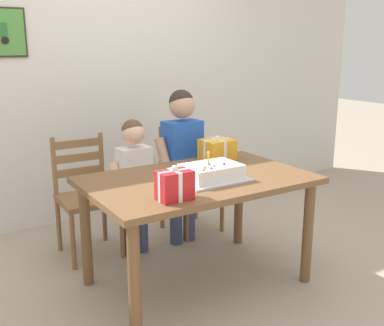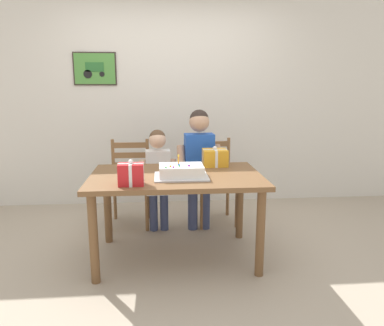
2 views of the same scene
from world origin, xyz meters
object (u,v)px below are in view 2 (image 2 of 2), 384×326
(gift_box_beside_cake, at_px, (131,174))
(birthday_cake, at_px, (181,171))
(chair_right, at_px, (215,180))
(child_younger, at_px, (158,170))
(dining_table, at_px, (176,186))
(gift_box_red_large, at_px, (215,158))
(chair_left, at_px, (130,182))
(child_older, at_px, (199,158))

(gift_box_beside_cake, bearing_deg, birthday_cake, 28.36)
(birthday_cake, distance_m, chair_right, 1.11)
(gift_box_beside_cake, bearing_deg, child_younger, 78.35)
(birthday_cake, relative_size, child_younger, 0.41)
(dining_table, distance_m, birthday_cake, 0.18)
(child_younger, bearing_deg, gift_box_red_large, -30.44)
(birthday_cake, height_order, gift_box_beside_cake, gift_box_beside_cake)
(chair_left, relative_size, child_older, 0.73)
(dining_table, xyz_separation_m, gift_box_red_large, (0.38, 0.32, 0.18))
(dining_table, bearing_deg, gift_box_red_large, 40.28)
(dining_table, relative_size, chair_right, 1.58)
(child_younger, bearing_deg, dining_table, -76.25)
(chair_left, distance_m, child_older, 0.82)
(child_older, bearing_deg, birthday_cake, -107.04)
(child_younger, bearing_deg, chair_right, 19.89)
(chair_right, bearing_deg, dining_table, -118.24)
(chair_left, bearing_deg, gift_box_red_large, -32.52)
(child_younger, bearing_deg, gift_box_beside_cake, -101.65)
(gift_box_beside_cake, relative_size, chair_right, 0.22)
(chair_right, xyz_separation_m, child_younger, (-0.62, -0.22, 0.18))
(dining_table, distance_m, gift_box_beside_cake, 0.50)
(gift_box_red_large, height_order, chair_left, gift_box_red_large)
(birthday_cake, xyz_separation_m, child_older, (0.23, 0.74, -0.04))
(gift_box_red_large, distance_m, child_older, 0.34)
(gift_box_beside_cake, xyz_separation_m, chair_left, (-0.11, 1.18, -0.37))
(birthday_cake, distance_m, gift_box_beside_cake, 0.45)
(chair_left, bearing_deg, child_older, -17.07)
(birthday_cake, distance_m, chair_left, 1.14)
(chair_right, height_order, child_older, child_older)
(dining_table, distance_m, child_younger, 0.66)
(birthday_cake, distance_m, gift_box_red_large, 0.54)
(gift_box_beside_cake, bearing_deg, chair_right, 55.21)
(child_younger, bearing_deg, chair_left, 144.10)
(birthday_cake, xyz_separation_m, child_younger, (-0.20, 0.74, -0.16))
(gift_box_beside_cake, relative_size, child_older, 0.16)
(child_older, bearing_deg, gift_box_red_large, -69.89)
(birthday_cake, xyz_separation_m, chair_right, (0.42, 0.96, -0.34))
(child_older, bearing_deg, chair_left, 162.93)
(dining_table, height_order, chair_right, chair_right)
(dining_table, xyz_separation_m, child_older, (0.27, 0.64, 0.11))
(gift_box_red_large, distance_m, child_younger, 0.65)
(birthday_cake, relative_size, gift_box_beside_cake, 2.18)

